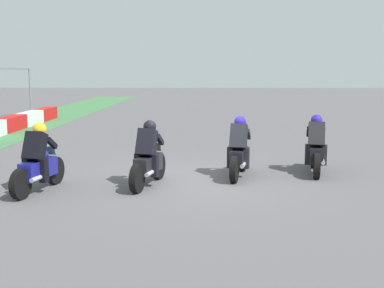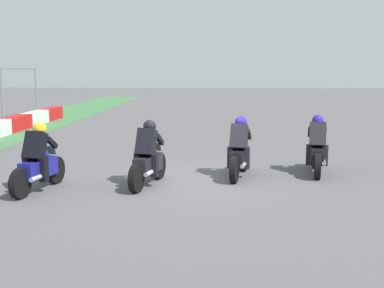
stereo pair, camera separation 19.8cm
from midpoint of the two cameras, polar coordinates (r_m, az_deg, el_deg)
ground_plane at (r=11.70m, az=0.72°, el=-4.30°), size 120.00×120.00×0.00m
rider_lane_a at (r=12.78m, az=14.98°, el=-0.63°), size 2.03×0.61×1.51m
rider_lane_b at (r=12.03m, az=6.10°, el=-0.96°), size 2.02×0.64×1.51m
rider_lane_c at (r=11.10m, az=-4.70°, el=-1.75°), size 2.01×0.66×1.51m
rider_lane_d at (r=11.07m, az=-17.21°, el=-2.15°), size 2.02×0.63×1.51m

